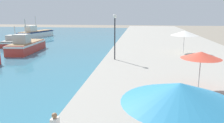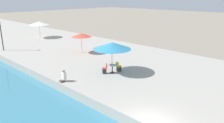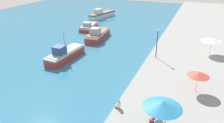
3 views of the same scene
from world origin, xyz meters
name	(u,v)px [view 1 (image 1 of 3)]	position (x,y,z in m)	size (l,w,h in m)	color
quay_promenade	(166,45)	(8.00, 37.00, 0.39)	(16.00, 90.00, 0.78)	#A39E93
fishing_boat_mid	(27,46)	(-12.13, 30.20, 0.95)	(3.24, 8.20, 4.64)	red
fishing_boat_far	(15,42)	(-17.34, 36.15, 0.69)	(3.26, 7.29, 3.24)	red
fishing_boat_distant	(36,33)	(-19.47, 48.12, 0.98)	(4.55, 9.85, 4.77)	white
cafe_umbrella_pink	(180,93)	(4.90, 7.53, 3.25)	(3.44, 3.44, 2.77)	#B7B7B7
cafe_umbrella_white	(201,55)	(7.50, 15.18, 2.95)	(2.46, 2.46, 2.39)	#B7B7B7
cafe_umbrella_striped	(185,33)	(8.98, 28.13, 3.15)	(3.20, 3.20, 2.65)	#B7B7B7
lamppost	(115,29)	(1.21, 23.32, 3.87)	(0.36, 0.36, 4.56)	#232328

